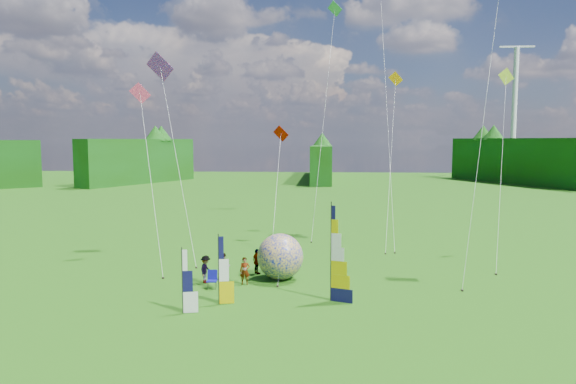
# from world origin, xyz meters

# --- Properties ---
(ground) EXTENTS (220.00, 220.00, 0.00)m
(ground) POSITION_xyz_m (0.00, 0.00, 0.00)
(ground) COLOR #2E7713
(ground) RESTS_ON ground
(treeline_ring) EXTENTS (210.00, 210.00, 8.00)m
(treeline_ring) POSITION_xyz_m (0.00, 0.00, 4.00)
(treeline_ring) COLOR #135616
(treeline_ring) RESTS_ON ground
(turbine_right) EXTENTS (8.00, 1.20, 30.00)m
(turbine_right) POSITION_xyz_m (45.00, 102.00, 15.00)
(turbine_right) COLOR silver
(turbine_right) RESTS_ON ground
(feather_banner_main) EXTENTS (1.31, 0.53, 5.01)m
(feather_banner_main) POSITION_xyz_m (1.36, 2.20, 2.51)
(feather_banner_main) COLOR #100F40
(feather_banner_main) RESTS_ON ground
(side_banner_left) EXTENTS (0.97, 0.30, 3.50)m
(side_banner_left) POSITION_xyz_m (-4.32, 1.24, 1.75)
(side_banner_left) COLOR #D5BA00
(side_banner_left) RESTS_ON ground
(side_banner_far) EXTENTS (0.93, 0.29, 3.12)m
(side_banner_far) POSITION_xyz_m (-5.77, -0.25, 1.56)
(side_banner_far) COLOR white
(side_banner_far) RESTS_ON ground
(bol_inflatable) EXTENTS (3.48, 3.48, 2.77)m
(bol_inflatable) POSITION_xyz_m (-1.63, 6.17, 1.38)
(bol_inflatable) COLOR #000F88
(bol_inflatable) RESTS_ON ground
(spectator_a) EXTENTS (0.64, 0.48, 1.59)m
(spectator_a) POSITION_xyz_m (-3.58, 4.90, 0.80)
(spectator_a) COLOR #66594C
(spectator_a) RESTS_ON ground
(spectator_b) EXTENTS (0.84, 0.48, 1.64)m
(spectator_b) POSITION_xyz_m (-4.97, 5.70, 0.82)
(spectator_b) COLOR #66594C
(spectator_b) RESTS_ON ground
(spectator_c) EXTENTS (0.53, 1.10, 1.63)m
(spectator_c) POSITION_xyz_m (-5.91, 5.04, 0.81)
(spectator_c) COLOR #66594C
(spectator_c) RESTS_ON ground
(spectator_d) EXTENTS (0.87, 0.97, 1.59)m
(spectator_d) POSITION_xyz_m (-3.19, 7.23, 0.80)
(spectator_d) COLOR #66594C
(spectator_d) RESTS_ON ground
(camp_chair) EXTENTS (0.64, 0.64, 1.04)m
(camp_chair) POSITION_xyz_m (-5.29, 3.92, 0.52)
(camp_chair) COLOR navy
(camp_chair) RESTS_ON ground
(kite_whale) EXTENTS (6.31, 15.09, 24.08)m
(kite_whale) POSITION_xyz_m (6.02, 19.79, 12.04)
(kite_whale) COLOR black
(kite_whale) RESTS_ON ground
(kite_rainbow_delta) EXTENTS (9.93, 12.46, 15.94)m
(kite_rainbow_delta) POSITION_xyz_m (-9.64, 12.18, 7.97)
(kite_rainbow_delta) COLOR #F92954
(kite_rainbow_delta) RESTS_ON ground
(kite_parafoil) EXTENTS (8.94, 11.11, 19.74)m
(kite_parafoil) POSITION_xyz_m (10.31, 7.58, 9.87)
(kite_parafoil) COLOR #D30100
(kite_parafoil) RESTS_ON ground
(small_kite_red) EXTENTS (5.26, 10.89, 10.06)m
(small_kite_red) POSITION_xyz_m (-2.80, 15.70, 5.03)
(small_kite_red) COLOR #C50F00
(small_kite_red) RESTS_ON ground
(small_kite_orange) EXTENTS (4.62, 11.72, 14.80)m
(small_kite_orange) POSITION_xyz_m (6.28, 18.21, 7.40)
(small_kite_orange) COLOR #FD9602
(small_kite_orange) RESTS_ON ground
(small_kite_yellow) EXTENTS (7.21, 10.89, 14.10)m
(small_kite_yellow) POSITION_xyz_m (13.00, 12.10, 7.05)
(small_kite_yellow) COLOR #E5F43A
(small_kite_yellow) RESTS_ON ground
(small_kite_pink) EXTENTS (8.56, 10.75, 12.96)m
(small_kite_pink) POSITION_xyz_m (-10.52, 9.17, 6.48)
(small_kite_pink) COLOR #FF3E76
(small_kite_pink) RESTS_ON ground
(small_kite_green) EXTENTS (8.70, 13.02, 22.15)m
(small_kite_green) POSITION_xyz_m (0.82, 22.27, 11.08)
(small_kite_green) COLOR green
(small_kite_green) RESTS_ON ground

